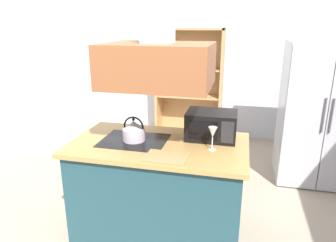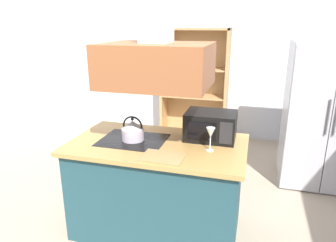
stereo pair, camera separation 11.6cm
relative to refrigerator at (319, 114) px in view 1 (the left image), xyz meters
The scene contains 10 objects.
ground_plane 2.53m from the refrigerator, 137.13° to the right, with size 7.80×7.80×0.00m, color tan.
wall_back 2.27m from the refrigerator, 141.43° to the left, with size 6.00×0.12×2.70m, color silver.
kitchen_island 2.25m from the refrigerator, 138.22° to the right, with size 1.59×0.92×0.90m.
range_hood 2.37m from the refrigerator, 138.22° to the right, with size 0.90×0.70×1.28m.
refrigerator is the anchor object (origin of this frame).
dish_cabinet 2.17m from the refrigerator, 147.29° to the left, with size 1.12×0.40×1.86m.
kettle 2.40m from the refrigerator, 142.04° to the right, with size 0.21×0.21×0.23m.
cutting_board 2.34m from the refrigerator, 130.01° to the right, with size 0.34×0.24×0.02m, color #AD8651.
microwave 1.74m from the refrigerator, 134.02° to the right, with size 0.46×0.35×0.26m.
wine_glass_on_counter 1.93m from the refrigerator, 127.34° to the right, with size 0.08×0.08×0.21m.
Camera 1 is at (0.79, -2.40, 1.94)m, focal length 33.23 mm.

